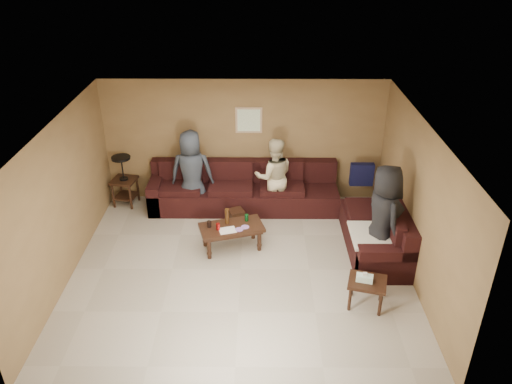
% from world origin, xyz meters
% --- Properties ---
extents(room, '(5.60, 5.50, 2.50)m').
position_xyz_m(room, '(0.00, 0.00, 1.66)').
color(room, '#ACA491').
rests_on(room, ground).
extents(sectional_sofa, '(4.65, 2.90, 0.97)m').
position_xyz_m(sectional_sofa, '(0.81, 1.52, 0.33)').
color(sectional_sofa, black).
rests_on(sectional_sofa, ground).
extents(coffee_table, '(1.19, 0.82, 0.73)m').
position_xyz_m(coffee_table, '(-0.18, 0.63, 0.38)').
color(coffee_table, black).
rests_on(coffee_table, ground).
extents(end_table_left, '(0.54, 0.54, 1.05)m').
position_xyz_m(end_table_left, '(-2.39, 2.19, 0.55)').
color(end_table_left, black).
rests_on(end_table_left, ground).
extents(side_table_right, '(0.64, 0.57, 0.60)m').
position_xyz_m(side_table_right, '(1.89, -0.86, 0.39)').
color(side_table_right, black).
rests_on(side_table_right, ground).
extents(waste_bin, '(0.34, 0.34, 0.31)m').
position_xyz_m(waste_bin, '(-0.12, 1.40, 0.16)').
color(waste_bin, black).
rests_on(waste_bin, ground).
extents(wall_art, '(0.52, 0.04, 0.52)m').
position_xyz_m(wall_art, '(0.10, 2.48, 1.70)').
color(wall_art, tan).
rests_on(wall_art, ground).
extents(person_left, '(0.84, 0.56, 1.69)m').
position_xyz_m(person_left, '(-0.99, 1.92, 0.84)').
color(person_left, '#2A313A').
rests_on(person_left, ground).
extents(person_middle, '(0.81, 0.66, 1.55)m').
position_xyz_m(person_middle, '(0.59, 1.88, 0.78)').
color(person_middle, beige).
rests_on(person_middle, ground).
extents(person_right, '(0.76, 0.99, 1.80)m').
position_xyz_m(person_right, '(2.30, 0.20, 0.90)').
color(person_right, black).
rests_on(person_right, ground).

